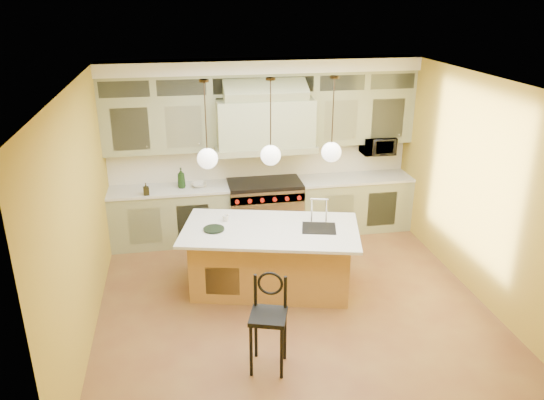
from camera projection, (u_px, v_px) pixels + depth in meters
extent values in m
plane|color=brown|center=(292.00, 302.00, 7.06)|extent=(5.00, 5.00, 0.00)
plane|color=white|center=(295.00, 82.00, 5.99)|extent=(5.00, 5.00, 0.00)
plane|color=#B39531|center=(261.00, 147.00, 8.81)|extent=(5.00, 0.00, 5.00)
plane|color=#B39531|center=(360.00, 315.00, 4.24)|extent=(5.00, 0.00, 5.00)
plane|color=#B39531|center=(82.00, 216.00, 6.11)|extent=(0.00, 5.00, 5.00)
plane|color=#B39531|center=(479.00, 189.00, 6.94)|extent=(0.00, 5.00, 5.00)
cube|color=#949A72|center=(171.00, 216.00, 8.63)|extent=(1.90, 0.65, 0.90)
cube|color=#949A72|center=(353.00, 204.00, 9.14)|extent=(1.90, 0.65, 0.90)
cube|color=silver|center=(169.00, 189.00, 8.45)|extent=(1.90, 0.68, 0.04)
cube|color=silver|center=(355.00, 178.00, 8.97)|extent=(1.90, 0.68, 0.04)
cube|color=white|center=(261.00, 161.00, 8.88)|extent=(5.00, 0.04, 0.56)
cube|color=#949A72|center=(159.00, 125.00, 8.21)|extent=(1.75, 0.35, 0.85)
cube|color=#949A72|center=(359.00, 117.00, 8.75)|extent=(1.75, 0.35, 0.85)
cube|color=#949A72|center=(264.00, 122.00, 8.31)|extent=(1.50, 0.70, 0.75)
cube|color=gray|center=(264.00, 147.00, 8.46)|extent=(1.60, 0.76, 0.10)
cube|color=#333833|center=(262.00, 83.00, 8.26)|extent=(5.00, 0.35, 0.35)
cube|color=white|center=(262.00, 66.00, 8.14)|extent=(5.00, 0.47, 0.20)
cube|color=silver|center=(265.00, 210.00, 8.86)|extent=(1.20, 0.70, 0.90)
cube|color=black|center=(265.00, 183.00, 8.68)|extent=(1.20, 0.70, 0.06)
cube|color=silver|center=(268.00, 199.00, 8.45)|extent=(1.20, 0.06, 0.14)
cube|color=#A6773B|center=(271.00, 259.00, 7.27)|extent=(2.26, 1.47, 0.88)
cube|color=silver|center=(270.00, 230.00, 7.06)|extent=(2.57, 1.77, 0.04)
cube|color=black|center=(319.00, 230.00, 7.06)|extent=(0.53, 0.49, 0.05)
cylinder|color=black|center=(251.00, 351.00, 5.60)|extent=(0.04, 0.04, 0.63)
cylinder|color=black|center=(282.00, 353.00, 5.56)|extent=(0.04, 0.04, 0.63)
cylinder|color=black|center=(256.00, 333.00, 5.90)|extent=(0.04, 0.04, 0.63)
cylinder|color=black|center=(285.00, 335.00, 5.87)|extent=(0.04, 0.04, 0.63)
cube|color=black|center=(268.00, 316.00, 5.61)|extent=(0.48, 0.48, 0.05)
torus|color=black|center=(270.00, 283.00, 5.65)|extent=(0.27, 0.11, 0.28)
imported|color=black|center=(378.00, 145.00, 8.91)|extent=(0.54, 0.37, 0.30)
imported|color=black|center=(181.00, 178.00, 8.40)|extent=(0.13, 0.13, 0.33)
imported|color=black|center=(146.00, 189.00, 8.13)|extent=(0.10, 0.10, 0.19)
imported|color=beige|center=(199.00, 185.00, 8.50)|extent=(0.25, 0.25, 0.06)
imported|color=silver|center=(226.00, 218.00, 7.26)|extent=(0.10, 0.10, 0.09)
cylinder|color=#2D2319|center=(204.00, 81.00, 6.25)|extent=(0.12, 0.12, 0.03)
cylinder|color=#2D2319|center=(206.00, 118.00, 6.41)|extent=(0.02, 0.02, 0.93)
sphere|color=white|center=(207.00, 159.00, 6.60)|extent=(0.26, 0.26, 0.26)
cylinder|color=#2D2319|center=(271.00, 79.00, 6.38)|extent=(0.12, 0.12, 0.03)
cylinder|color=#2D2319|center=(271.00, 115.00, 6.54)|extent=(0.02, 0.02, 0.93)
sphere|color=white|center=(271.00, 155.00, 6.73)|extent=(0.26, 0.26, 0.26)
cylinder|color=#2D2319|center=(335.00, 77.00, 6.51)|extent=(0.12, 0.12, 0.03)
cylinder|color=#2D2319|center=(333.00, 113.00, 6.67)|extent=(0.02, 0.02, 0.93)
sphere|color=white|center=(331.00, 152.00, 6.86)|extent=(0.26, 0.26, 0.26)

